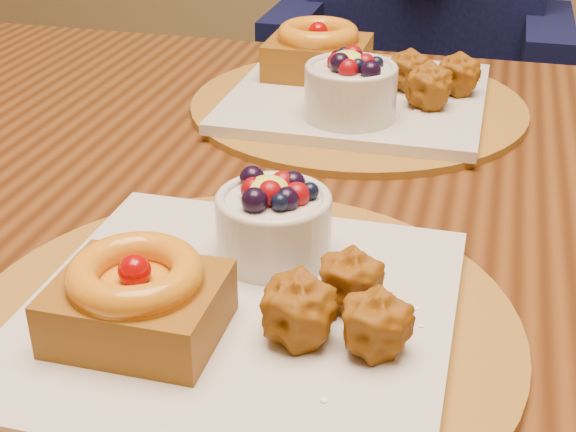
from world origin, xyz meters
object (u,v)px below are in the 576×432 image
object	(u,v)px
place_setting_far	(355,87)
chair_far	(374,94)
place_setting_near	(237,300)
dining_table	(312,264)

from	to	relation	value
place_setting_far	chair_far	size ratio (longest dim) A/B	0.39
chair_far	place_setting_far	bearing A→B (deg)	-66.05
place_setting_near	chair_far	distance (m)	1.11
place_setting_near	place_setting_far	size ratio (longest dim) A/B	1.00
place_setting_near	place_setting_far	distance (m)	0.43
chair_far	place_setting_near	bearing A→B (deg)	-68.57
place_setting_near	chair_far	size ratio (longest dim) A/B	0.39
place_setting_far	place_setting_near	bearing A→B (deg)	-89.86
dining_table	place_setting_near	bearing A→B (deg)	-90.61
place_setting_near	chair_far	world-z (taller)	chair_far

